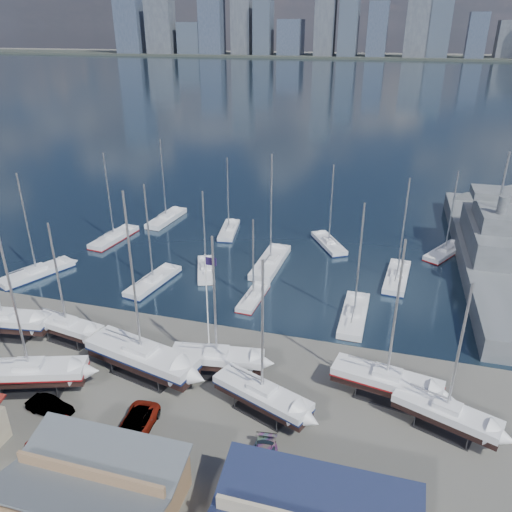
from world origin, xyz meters
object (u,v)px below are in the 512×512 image
(sailboat_cradle_0, at_px, (4,320))
(flagpole, at_px, (208,307))
(naval_ship_east, at_px, (488,253))
(car_a, at_px, (50,433))

(sailboat_cradle_0, relative_size, flagpole, 1.28)
(sailboat_cradle_0, bearing_deg, naval_ship_east, 24.46)
(car_a, xyz_separation_m, flagpole, (10.04, 12.51, 7.05))
(sailboat_cradle_0, height_order, car_a, sailboat_cradle_0)
(sailboat_cradle_0, height_order, flagpole, sailboat_cradle_0)
(sailboat_cradle_0, bearing_deg, flagpole, -7.73)
(car_a, distance_m, flagpole, 17.52)
(flagpole, bearing_deg, naval_ship_east, 49.15)
(naval_ship_east, distance_m, flagpole, 47.34)
(naval_ship_east, xyz_separation_m, car_a, (-40.75, -48.01, -0.95))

